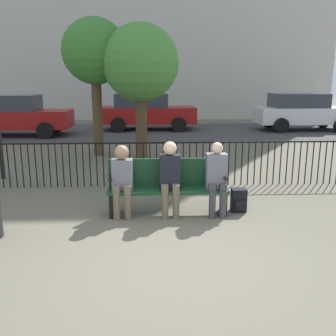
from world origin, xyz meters
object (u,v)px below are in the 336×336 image
(tree_0, at_px, (95,53))
(parked_car_1, at_px, (302,111))
(seated_person_0, at_px, (122,176))
(parked_car_0, at_px, (147,111))
(tree_1, at_px, (140,64))
(seated_person_2, at_px, (217,175))
(parked_car_2, at_px, (15,115))
(seated_person_1, at_px, (170,175))
(backpack, at_px, (239,200))
(park_bench, at_px, (168,184))

(tree_0, distance_m, parked_car_1, 10.08)
(seated_person_0, height_order, parked_car_0, parked_car_0)
(tree_1, bearing_deg, seated_person_0, -92.42)
(seated_person_2, height_order, tree_0, tree_0)
(tree_0, height_order, parked_car_2, tree_0)
(parked_car_2, bearing_deg, parked_car_1, 5.38)
(seated_person_0, relative_size, tree_0, 0.30)
(seated_person_1, height_order, parked_car_0, parked_car_0)
(parked_car_0, bearing_deg, parked_car_1, -4.16)
(seated_person_2, bearing_deg, seated_person_0, -179.94)
(seated_person_1, distance_m, tree_1, 5.26)
(backpack, relative_size, parked_car_0, 0.10)
(tree_1, relative_size, parked_car_2, 0.89)
(seated_person_2, xyz_separation_m, parked_car_2, (-6.51, 9.39, 0.16))
(seated_person_2, distance_m, parked_car_2, 11.42)
(seated_person_2, bearing_deg, parked_car_2, 124.74)
(seated_person_1, distance_m, tree_0, 5.98)
(park_bench, xyz_separation_m, parked_car_0, (-0.46, 10.91, 0.34))
(seated_person_0, height_order, parked_car_1, parked_car_1)
(seated_person_2, xyz_separation_m, parked_car_0, (-1.26, 11.04, 0.16))
(tree_1, bearing_deg, park_bench, -83.42)
(tree_1, height_order, parked_car_2, tree_1)
(seated_person_2, distance_m, tree_0, 6.27)
(seated_person_2, height_order, parked_car_0, parked_car_0)
(backpack, height_order, tree_1, tree_1)
(tree_1, height_order, parked_car_0, tree_1)
(seated_person_1, relative_size, parked_car_2, 0.30)
(seated_person_2, xyz_separation_m, parked_car_1, (5.66, 10.53, 0.16))
(seated_person_1, xyz_separation_m, parked_car_2, (-5.74, 9.39, 0.14))
(tree_0, bearing_deg, seated_person_2, -63.15)
(park_bench, relative_size, backpack, 4.99)
(tree_1, distance_m, parked_car_0, 6.44)
(parked_car_1, bearing_deg, parked_car_2, -174.62)
(park_bench, bearing_deg, seated_person_1, -76.77)
(seated_person_0, xyz_separation_m, tree_0, (-1.09, 5.22, 2.27))
(seated_person_0, xyz_separation_m, parked_car_1, (7.22, 10.53, 0.16))
(backpack, relative_size, tree_0, 0.10)
(backpack, distance_m, tree_1, 5.60)
(parked_car_0, bearing_deg, seated_person_0, -91.51)
(seated_person_0, bearing_deg, backpack, 3.90)
(seated_person_0, height_order, tree_0, tree_0)
(seated_person_1, height_order, seated_person_2, seated_person_1)
(tree_0, bearing_deg, seated_person_1, -70.28)
(backpack, distance_m, parked_car_1, 11.67)
(tree_1, xyz_separation_m, parked_car_0, (0.09, 6.18, -1.80))
(seated_person_2, relative_size, parked_car_2, 0.29)
(park_bench, height_order, parked_car_2, parked_car_2)
(park_bench, bearing_deg, parked_car_1, 58.14)
(seated_person_0, relative_size, seated_person_1, 0.96)
(seated_person_0, xyz_separation_m, tree_1, (0.21, 4.86, 1.96))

